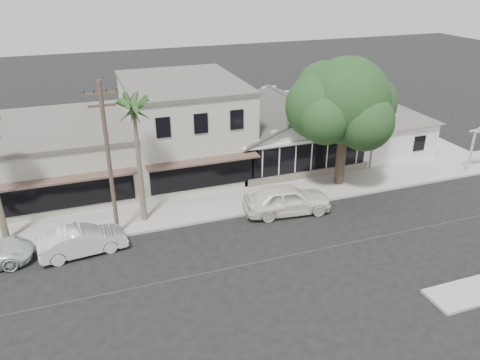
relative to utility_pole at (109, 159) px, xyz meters
name	(u,v)px	position (x,y,z in m)	size (l,w,h in m)	color
ground	(299,254)	(9.00, -5.20, -4.79)	(140.00, 140.00, 0.00)	black
sidewalk_north	(132,219)	(1.00, 1.55, -4.71)	(90.00, 3.50, 0.15)	#9E9991
corner_shop	(288,128)	(14.00, 7.27, -2.17)	(10.40, 8.60, 5.10)	white
side_cottage	(383,134)	(22.20, 6.30, -3.29)	(6.00, 6.00, 3.00)	white
row_building_near	(184,128)	(6.00, 8.30, -1.54)	(8.00, 10.00, 6.50)	beige
row_building_midnear	(57,157)	(-3.00, 8.30, -2.69)	(10.00, 10.00, 4.20)	#B4AFA1
utility_pole	(109,159)	(0.00, 0.00, 0.00)	(1.80, 0.24, 9.00)	brown
car_0	(287,199)	(10.30, -0.76, -3.86)	(2.19, 5.44, 1.85)	white
car_1	(83,241)	(-1.94, -1.18, -4.04)	(1.59, 4.57, 1.51)	silver
shade_tree	(343,103)	(15.43, 2.01, 1.11)	(8.08, 7.30, 8.96)	#4E3B2F
palm_east	(134,108)	(1.69, 1.12, 2.30)	(2.58, 2.58, 8.25)	#726651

